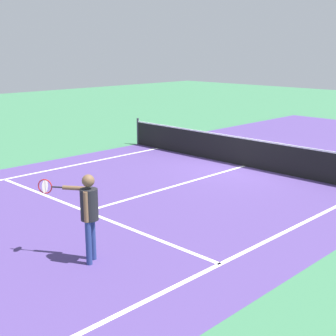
{
  "coord_description": "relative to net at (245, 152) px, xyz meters",
  "views": [
    {
      "loc": [
        9.08,
        -12.77,
        3.83
      ],
      "look_at": [
        1.18,
        -4.79,
        1.0
      ],
      "focal_mm": 51.28,
      "sensor_mm": 36.0,
      "label": 1
    }
  ],
  "objects": [
    {
      "name": "ground_plane",
      "position": [
        0.0,
        0.0,
        -0.49
      ],
      "size": [
        60.0,
        60.0,
        0.0
      ],
      "primitive_type": "plane",
      "color": "#38724C"
    },
    {
      "name": "court_surface_inbounds",
      "position": [
        0.0,
        0.0,
        -0.49
      ],
      "size": [
        10.62,
        24.4,
        0.0
      ],
      "primitive_type": "cube",
      "color": "#4C387A",
      "rests_on": "ground_plane"
    },
    {
      "name": "line_sideline_left",
      "position": [
        -4.11,
        -5.95,
        -0.49
      ],
      "size": [
        0.1,
        11.89,
        0.01
      ],
      "primitive_type": "cube",
      "color": "white",
      "rests_on": "ground_plane"
    },
    {
      "name": "line_sideline_right",
      "position": [
        4.11,
        -5.95,
        -0.49
      ],
      "size": [
        0.1,
        11.89,
        0.01
      ],
      "primitive_type": "cube",
      "color": "white",
      "rests_on": "ground_plane"
    },
    {
      "name": "line_service_near",
      "position": [
        0.0,
        -6.4,
        -0.49
      ],
      "size": [
        8.22,
        0.1,
        0.01
      ],
      "primitive_type": "cube",
      "color": "white",
      "rests_on": "ground_plane"
    },
    {
      "name": "line_center_service",
      "position": [
        0.0,
        -3.2,
        -0.49
      ],
      "size": [
        0.1,
        6.4,
        0.01
      ],
      "primitive_type": "cube",
      "color": "white",
      "rests_on": "ground_plane"
    },
    {
      "name": "net",
      "position": [
        0.0,
        0.0,
        0.0
      ],
      "size": [
        10.64,
        0.09,
        1.07
      ],
      "color": "#33383D",
      "rests_on": "ground_plane"
    },
    {
      "name": "player_near",
      "position": [
        2.33,
        -7.99,
        0.54
      ],
      "size": [
        1.13,
        0.64,
        1.66
      ],
      "color": "navy",
      "rests_on": "ground_plane"
    }
  ]
}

